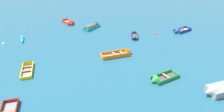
{
  "coord_description": "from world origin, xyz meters",
  "views": [
    {
      "loc": [
        3.32,
        -3.92,
        12.75
      ],
      "look_at": [
        0.0,
        19.33,
        0.15
      ],
      "focal_mm": 30.79,
      "sensor_mm": 36.0,
      "label": 1
    }
  ],
  "objects_px": {
    "rowboat_deep_blue_distant_center": "(179,31)",
    "rowboat_red_back_row_center": "(70,23)",
    "mooring_buoy_central": "(25,30)",
    "mooring_buoy_outer_edge": "(148,32)",
    "rowboat_orange_midfield_right": "(123,53)",
    "rowboat_deep_blue_near_left": "(134,35)",
    "mooring_buoy_midfield": "(4,44)",
    "rowboat_green_near_right": "(159,79)",
    "mooring_buoy_between_boats_left": "(92,35)",
    "mooring_buoy_far_field": "(156,34)",
    "rowboat_yellow_cluster_inner": "(28,66)",
    "rowboat_turquoise_outer_right": "(94,26)",
    "kayak_turquoise_foreground_center": "(22,39)"
  },
  "relations": [
    {
      "from": "rowboat_deep_blue_distant_center",
      "to": "mooring_buoy_between_boats_left",
      "type": "bearing_deg",
      "value": -167.49
    },
    {
      "from": "rowboat_deep_blue_distant_center",
      "to": "mooring_buoy_outer_edge",
      "type": "relative_size",
      "value": 9.97
    },
    {
      "from": "mooring_buoy_midfield",
      "to": "mooring_buoy_far_field",
      "type": "relative_size",
      "value": 1.01
    },
    {
      "from": "rowboat_yellow_cluster_inner",
      "to": "mooring_buoy_outer_edge",
      "type": "xyz_separation_m",
      "value": [
        15.36,
        14.76,
        -0.17
      ]
    },
    {
      "from": "rowboat_turquoise_outer_right",
      "to": "rowboat_deep_blue_distant_center",
      "type": "bearing_deg",
      "value": -1.49
    },
    {
      "from": "rowboat_red_back_row_center",
      "to": "rowboat_deep_blue_near_left",
      "type": "distance_m",
      "value": 13.86
    },
    {
      "from": "rowboat_red_back_row_center",
      "to": "mooring_buoy_central",
      "type": "relative_size",
      "value": 11.41
    },
    {
      "from": "rowboat_green_near_right",
      "to": "rowboat_orange_midfield_right",
      "type": "bearing_deg",
      "value": 128.96
    },
    {
      "from": "rowboat_green_near_right",
      "to": "mooring_buoy_midfield",
      "type": "height_order",
      "value": "rowboat_green_near_right"
    },
    {
      "from": "mooring_buoy_central",
      "to": "mooring_buoy_far_field",
      "type": "bearing_deg",
      "value": 4.01
    },
    {
      "from": "rowboat_deep_blue_distant_center",
      "to": "rowboat_turquoise_outer_right",
      "type": "distance_m",
      "value": 16.0
    },
    {
      "from": "rowboat_red_back_row_center",
      "to": "rowboat_green_near_right",
      "type": "distance_m",
      "value": 23.98
    },
    {
      "from": "rowboat_yellow_cluster_inner",
      "to": "mooring_buoy_midfield",
      "type": "xyz_separation_m",
      "value": [
        -7.56,
        6.02,
        -0.17
      ]
    },
    {
      "from": "rowboat_orange_midfield_right",
      "to": "mooring_buoy_central",
      "type": "bearing_deg",
      "value": 159.45
    },
    {
      "from": "mooring_buoy_central",
      "to": "mooring_buoy_outer_edge",
      "type": "bearing_deg",
      "value": 6.51
    },
    {
      "from": "rowboat_deep_blue_near_left",
      "to": "mooring_buoy_central",
      "type": "height_order",
      "value": "rowboat_deep_blue_near_left"
    },
    {
      "from": "rowboat_orange_midfield_right",
      "to": "rowboat_yellow_cluster_inner",
      "type": "bearing_deg",
      "value": -156.58
    },
    {
      "from": "rowboat_deep_blue_near_left",
      "to": "rowboat_red_back_row_center",
      "type": "bearing_deg",
      "value": 161.87
    },
    {
      "from": "rowboat_orange_midfield_right",
      "to": "mooring_buoy_outer_edge",
      "type": "relative_size",
      "value": 12.08
    },
    {
      "from": "mooring_buoy_midfield",
      "to": "mooring_buoy_outer_edge",
      "type": "relative_size",
      "value": 1.14
    },
    {
      "from": "mooring_buoy_midfield",
      "to": "mooring_buoy_outer_edge",
      "type": "bearing_deg",
      "value": 20.86
    },
    {
      "from": "rowboat_red_back_row_center",
      "to": "mooring_buoy_outer_edge",
      "type": "xyz_separation_m",
      "value": [
        15.62,
        -1.97,
        -0.21
      ]
    },
    {
      "from": "rowboat_turquoise_outer_right",
      "to": "mooring_buoy_outer_edge",
      "type": "relative_size",
      "value": 11.6
    },
    {
      "from": "rowboat_green_near_right",
      "to": "mooring_buoy_outer_edge",
      "type": "height_order",
      "value": "rowboat_green_near_right"
    },
    {
      "from": "mooring_buoy_between_boats_left",
      "to": "mooring_buoy_central",
      "type": "distance_m",
      "value": 13.01
    },
    {
      "from": "mooring_buoy_far_field",
      "to": "mooring_buoy_midfield",
      "type": "bearing_deg",
      "value": -162.12
    },
    {
      "from": "mooring_buoy_central",
      "to": "rowboat_orange_midfield_right",
      "type": "bearing_deg",
      "value": -20.55
    },
    {
      "from": "rowboat_orange_midfield_right",
      "to": "rowboat_deep_blue_near_left",
      "type": "distance_m",
      "value": 7.54
    },
    {
      "from": "rowboat_turquoise_outer_right",
      "to": "mooring_buoy_far_field",
      "type": "relative_size",
      "value": 10.29
    },
    {
      "from": "rowboat_deep_blue_distant_center",
      "to": "rowboat_orange_midfield_right",
      "type": "relative_size",
      "value": 0.83
    },
    {
      "from": "rowboat_deep_blue_near_left",
      "to": "mooring_buoy_between_boats_left",
      "type": "relative_size",
      "value": 9.05
    },
    {
      "from": "rowboat_deep_blue_distant_center",
      "to": "mooring_buoy_central",
      "type": "distance_m",
      "value": 28.59
    },
    {
      "from": "rowboat_turquoise_outer_right",
      "to": "rowboat_orange_midfield_right",
      "type": "xyz_separation_m",
      "value": [
        6.64,
        -10.65,
        -0.13
      ]
    },
    {
      "from": "rowboat_turquoise_outer_right",
      "to": "rowboat_red_back_row_center",
      "type": "distance_m",
      "value": 5.28
    },
    {
      "from": "rowboat_deep_blue_distant_center",
      "to": "rowboat_deep_blue_near_left",
      "type": "bearing_deg",
      "value": -160.62
    },
    {
      "from": "rowboat_deep_blue_near_left",
      "to": "mooring_buoy_central",
      "type": "xyz_separation_m",
      "value": [
        -20.42,
        -0.27,
        -0.17
      ]
    },
    {
      "from": "rowboat_green_near_right",
      "to": "mooring_buoy_midfield",
      "type": "relative_size",
      "value": 8.41
    },
    {
      "from": "rowboat_deep_blue_distant_center",
      "to": "rowboat_red_back_row_center",
      "type": "relative_size",
      "value": 1.05
    },
    {
      "from": "rowboat_green_near_right",
      "to": "kayak_turquoise_foreground_center",
      "type": "bearing_deg",
      "value": 158.0
    },
    {
      "from": "rowboat_orange_midfield_right",
      "to": "mooring_buoy_central",
      "type": "height_order",
      "value": "rowboat_orange_midfield_right"
    },
    {
      "from": "kayak_turquoise_foreground_center",
      "to": "mooring_buoy_outer_edge",
      "type": "xyz_separation_m",
      "value": [
        20.94,
        6.69,
        -0.15
      ]
    },
    {
      "from": "rowboat_orange_midfield_right",
      "to": "rowboat_red_back_row_center",
      "type": "relative_size",
      "value": 1.27
    },
    {
      "from": "kayak_turquoise_foreground_center",
      "to": "rowboat_turquoise_outer_right",
      "type": "bearing_deg",
      "value": 35.87
    },
    {
      "from": "rowboat_deep_blue_distant_center",
      "to": "mooring_buoy_midfield",
      "type": "distance_m",
      "value": 29.92
    },
    {
      "from": "rowboat_deep_blue_distant_center",
      "to": "rowboat_green_near_right",
      "type": "xyz_separation_m",
      "value": [
        -4.73,
        -15.96,
        -0.01
      ]
    },
    {
      "from": "mooring_buoy_far_field",
      "to": "mooring_buoy_central",
      "type": "height_order",
      "value": "mooring_buoy_far_field"
    },
    {
      "from": "rowboat_red_back_row_center",
      "to": "mooring_buoy_far_field",
      "type": "bearing_deg",
      "value": -9.68
    },
    {
      "from": "rowboat_orange_midfield_right",
      "to": "mooring_buoy_midfield",
      "type": "bearing_deg",
      "value": 176.95
    },
    {
      "from": "rowboat_deep_blue_distant_center",
      "to": "mooring_buoy_far_field",
      "type": "relative_size",
      "value": 8.85
    },
    {
      "from": "mooring_buoy_outer_edge",
      "to": "mooring_buoy_far_field",
      "type": "relative_size",
      "value": 0.89
    }
  ]
}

